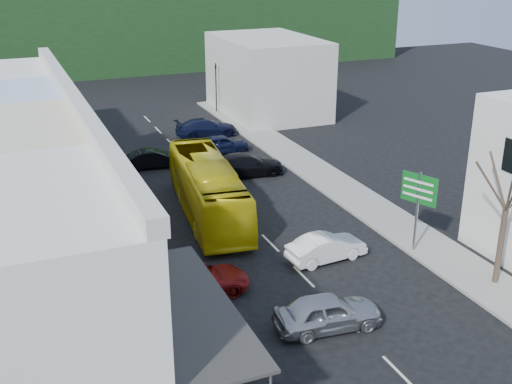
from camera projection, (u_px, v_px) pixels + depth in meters
name	position (u px, v px, depth m)	size (l,w,h in m)	color
ground	(304.00, 277.00, 30.70)	(120.00, 120.00, 0.00)	black
sidewalk_left	(108.00, 221.00, 36.63)	(3.00, 52.00, 0.15)	gray
sidewalk_right	(339.00, 186.00, 41.96)	(3.00, 52.00, 0.15)	gray
shopfront_row	(11.00, 200.00, 29.13)	(8.25, 30.00, 8.00)	silver
distant_block_left	(5.00, 112.00, 48.63)	(8.00, 10.00, 6.00)	#B7B2A8
distant_block_right	(267.00, 76.00, 59.20)	(8.00, 12.00, 7.00)	#B7B2A8
hillside	(74.00, 11.00, 83.86)	(80.00, 26.00, 14.00)	black
bus	(208.00, 190.00, 37.12)	(2.50, 11.60, 3.10)	#D9C310
car_silver	(328.00, 314.00, 26.33)	(1.80, 4.40, 1.40)	#AEAEB2
car_white	(326.00, 247.00, 32.09)	(1.80, 4.40, 1.40)	white
car_red	(201.00, 279.00, 29.07)	(1.90, 4.60, 1.40)	maroon
car_black_near	(246.00, 166.00, 43.90)	(1.84, 4.50, 1.40)	black
car_navy_mid	(222.00, 144.00, 48.66)	(1.80, 4.40, 1.40)	black
car_black_far	(154.00, 158.00, 45.45)	(1.80, 4.40, 1.40)	black
car_navy_far	(206.00, 128.00, 52.87)	(1.84, 4.50, 1.40)	black
pedestrian_left	(134.00, 265.00, 29.64)	(0.60, 0.40, 1.70)	black
direction_sign	(417.00, 213.00, 32.35)	(1.00, 1.88, 4.37)	#0C621C
street_tree	(506.00, 210.00, 28.66)	(2.45, 2.45, 7.51)	#342820
traffic_signal	(216.00, 88.00, 59.59)	(0.54, 0.97, 4.67)	black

